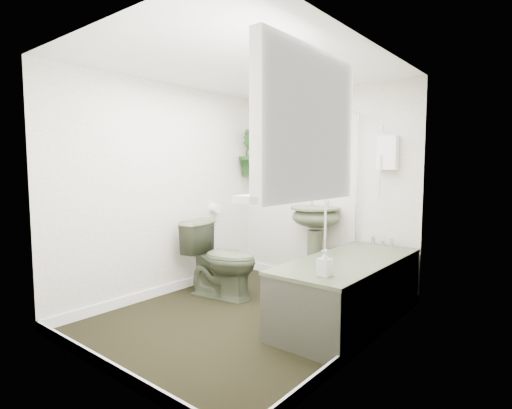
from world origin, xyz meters
The scene contains 22 objects.
floor centered at (0.00, 0.00, -0.01)m, with size 2.30×2.80×0.02m, color black.
ceiling centered at (0.00, 0.00, 2.31)m, with size 2.30×2.80×0.02m, color white.
wall_back centered at (0.00, 1.41, 1.15)m, with size 2.30×0.02×2.30m, color white.
wall_front centered at (0.00, -1.41, 1.15)m, with size 2.30×0.02×2.30m, color white.
wall_left centered at (-1.16, 0.00, 1.15)m, with size 0.02×2.80×2.30m, color white.
wall_right centered at (1.16, 0.00, 1.15)m, with size 0.02×2.80×2.30m, color white.
skirting centered at (0.00, 0.00, 0.05)m, with size 2.30×2.80×0.10m, color white.
bathtub centered at (0.80, 0.50, 0.29)m, with size 0.72×1.72×0.58m, color #485038, non-canonical shape.
bath_screen centered at (0.47, 0.99, 1.28)m, with size 0.04×0.72×1.40m, color silver, non-canonical shape.
shower_box centered at (0.80, 1.34, 1.55)m, with size 0.20×0.10×0.35m, color white.
oval_mirror centered at (0.02, 1.37, 1.50)m, with size 0.46×0.03×0.62m, color beige.
wall_sconce centered at (-0.38, 1.36, 1.40)m, with size 0.04×0.04×0.22m, color black.
toilet_roll_holder centered at (-1.10, 0.70, 0.90)m, with size 0.11×0.11×0.11m, color white.
window_recess centered at (1.09, -0.70, 1.65)m, with size 0.08×1.00×0.90m, color white.
window_sill centered at (1.02, -0.70, 1.23)m, with size 0.18×1.00×0.04m, color white.
window_blinds centered at (1.04, -0.70, 1.65)m, with size 0.01×0.86×0.76m, color white.
toilet centered at (-0.60, 0.29, 0.41)m, with size 0.46×0.81×0.82m, color #485038.
pedestal_sink centered at (0.02, 1.21, 0.48)m, with size 0.56×0.48×0.95m, color #485038, non-canonical shape.
sill_plant centered at (1.02, -0.40, 1.37)m, with size 0.21×0.18×0.23m, color black.
hanging_plant centered at (-0.97, 1.25, 1.58)m, with size 0.33×0.27×0.61m, color black.
soap_bottle centered at (0.91, -0.14, 0.68)m, with size 0.09×0.09×0.20m, color black.
hanging_pot centered at (-0.97, 1.25, 1.83)m, with size 0.16×0.16×0.12m, color #42392C.
Camera 1 is at (2.37, -2.77, 1.40)m, focal length 28.00 mm.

